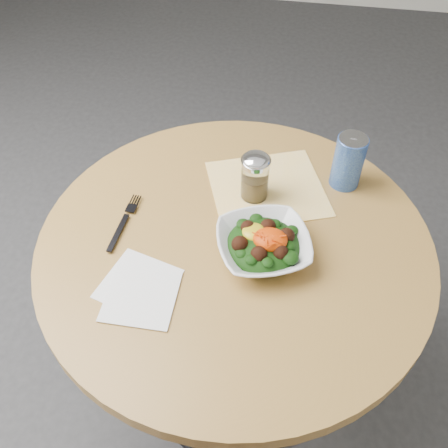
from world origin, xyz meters
name	(u,v)px	position (x,y,z in m)	size (l,w,h in m)	color
ground	(231,383)	(0.00, 0.00, 0.00)	(6.00, 6.00, 0.00)	#2D2C2F
table	(234,289)	(0.00, 0.00, 0.55)	(0.90, 0.90, 0.75)	black
cloth_napkin	(267,188)	(0.05, 0.18, 0.75)	(0.27, 0.25, 0.00)	#F4A30C
paper_napkins	(140,290)	(-0.17, -0.17, 0.75)	(0.18, 0.19, 0.00)	white
salad_bowl	(263,244)	(0.07, -0.03, 0.78)	(0.26, 0.26, 0.08)	silver
fork	(125,220)	(-0.26, 0.01, 0.76)	(0.03, 0.18, 0.00)	black
spice_shaker	(255,177)	(0.02, 0.15, 0.81)	(0.07, 0.07, 0.13)	silver
beverage_can	(348,161)	(0.24, 0.23, 0.82)	(0.07, 0.07, 0.14)	#0D2696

